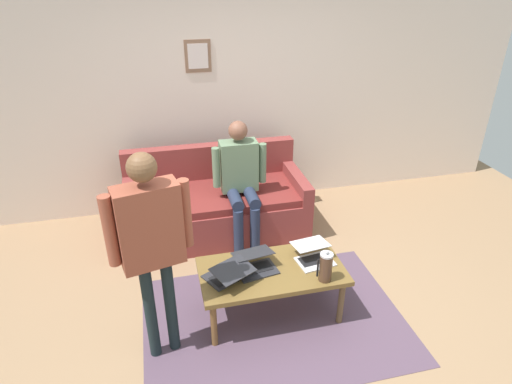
% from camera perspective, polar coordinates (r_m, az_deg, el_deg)
% --- Properties ---
extents(ground_plane, '(7.68, 7.68, 0.00)m').
position_cam_1_polar(ground_plane, '(3.78, 3.23, -16.28)').
color(ground_plane, '#937252').
extents(area_rug, '(2.12, 1.49, 0.01)m').
position_cam_1_polar(area_rug, '(3.77, 2.38, -16.33)').
color(area_rug, '#554052').
rests_on(area_rug, ground_plane).
extents(back_wall, '(7.04, 0.11, 2.70)m').
position_cam_1_polar(back_wall, '(5.03, -3.61, 12.96)').
color(back_wall, beige).
rests_on(back_wall, ground_plane).
extents(couch, '(1.89, 0.88, 0.88)m').
position_cam_1_polar(couch, '(4.75, -5.28, -1.69)').
color(couch, brown).
rests_on(couch, ground_plane).
extents(coffee_table, '(1.16, 0.61, 0.45)m').
position_cam_1_polar(coffee_table, '(3.58, 2.06, -10.65)').
color(coffee_table, brown).
rests_on(coffee_table, ground_plane).
extents(laptop_left, '(0.33, 0.35, 0.13)m').
position_cam_1_polar(laptop_left, '(3.66, 7.50, -8.20)').
color(laptop_left, silver).
rests_on(laptop_left, coffee_table).
extents(laptop_center, '(0.36, 0.35, 0.14)m').
position_cam_1_polar(laptop_center, '(3.53, -0.08, -9.40)').
color(laptop_center, '#28282D').
rests_on(laptop_center, coffee_table).
extents(laptop_right, '(0.42, 0.43, 0.14)m').
position_cam_1_polar(laptop_right, '(3.44, -3.70, -10.58)').
color(laptop_right, '#28282D').
rests_on(laptop_right, coffee_table).
extents(french_press, '(0.12, 0.10, 0.27)m').
position_cam_1_polar(french_press, '(3.42, 9.09, -9.62)').
color(french_press, '#4C3323').
rests_on(french_press, coffee_table).
extents(person_standing, '(0.58, 0.27, 1.63)m').
position_cam_1_polar(person_standing, '(2.96, -13.59, -5.54)').
color(person_standing, black).
rests_on(person_standing, ground_plane).
extents(person_seated, '(0.55, 0.51, 1.28)m').
position_cam_1_polar(person_seated, '(4.39, -2.05, 2.05)').
color(person_seated, '#232C43').
rests_on(person_seated, ground_plane).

